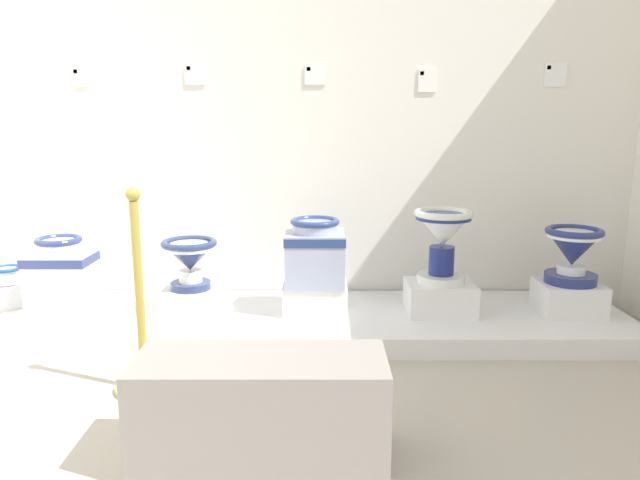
{
  "coord_description": "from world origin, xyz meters",
  "views": [
    {
      "loc": [
        2.12,
        -1.2,
        1.24
      ],
      "look_at": [
        2.11,
        2.11,
        0.56
      ],
      "focal_mm": 32.43,
      "sensor_mm": 36.0,
      "label": 1
    }
  ],
  "objects_px": {
    "plinth_block_leftmost": "(571,298)",
    "info_placard_fifth": "(559,75)",
    "plinth_block_pale_glazed": "(442,298)",
    "info_placard_first": "(84,77)",
    "plinth_block_slender_white": "(318,297)",
    "info_placard_second": "(198,74)",
    "info_placard_fourth": "(430,80)",
    "antique_toilet_squat_floral": "(192,257)",
    "plinth_block_tall_cobalt": "(68,308)",
    "antique_toilet_leftmost": "(576,250)",
    "museum_bench": "(264,409)",
    "info_placard_third": "(318,75)",
    "plinth_block_squat_floral": "(194,301)",
    "antique_toilet_tall_cobalt": "(64,270)",
    "decorative_vase_corner": "(13,298)",
    "antique_toilet_slender_white": "(318,251)",
    "stanchion_post_near_left": "(145,337)",
    "antique_toilet_pale_glazed": "(445,235)"
  },
  "relations": [
    {
      "from": "plinth_block_tall_cobalt",
      "to": "museum_bench",
      "type": "height_order",
      "value": "museum_bench"
    },
    {
      "from": "plinth_block_pale_glazed",
      "to": "info_placard_fourth",
      "type": "distance_m",
      "value": 1.37
    },
    {
      "from": "stanchion_post_near_left",
      "to": "museum_bench",
      "type": "bearing_deg",
      "value": -42.99
    },
    {
      "from": "antique_toilet_leftmost",
      "to": "decorative_vase_corner",
      "type": "bearing_deg",
      "value": 177.65
    },
    {
      "from": "plinth_block_slender_white",
      "to": "antique_toilet_leftmost",
      "type": "relative_size",
      "value": 1.15
    },
    {
      "from": "antique_toilet_slender_white",
      "to": "plinth_block_leftmost",
      "type": "relative_size",
      "value": 1.11
    },
    {
      "from": "antique_toilet_tall_cobalt",
      "to": "info_placard_second",
      "type": "distance_m",
      "value": 1.45
    },
    {
      "from": "plinth_block_slender_white",
      "to": "info_placard_second",
      "type": "distance_m",
      "value": 1.59
    },
    {
      "from": "plinth_block_tall_cobalt",
      "to": "plinth_block_pale_glazed",
      "type": "relative_size",
      "value": 1.0
    },
    {
      "from": "info_placard_third",
      "to": "museum_bench",
      "type": "xyz_separation_m",
      "value": [
        -0.18,
        -1.81,
        -1.33
      ]
    },
    {
      "from": "decorative_vase_corner",
      "to": "plinth_block_squat_floral",
      "type": "bearing_deg",
      "value": -7.49
    },
    {
      "from": "plinth_block_pale_glazed",
      "to": "info_placard_third",
      "type": "height_order",
      "value": "info_placard_third"
    },
    {
      "from": "antique_toilet_leftmost",
      "to": "info_placard_second",
      "type": "xyz_separation_m",
      "value": [
        -2.26,
        0.48,
        1.03
      ]
    },
    {
      "from": "info_placard_fifth",
      "to": "plinth_block_leftmost",
      "type": "bearing_deg",
      "value": -90.67
    },
    {
      "from": "plinth_block_tall_cobalt",
      "to": "stanchion_post_near_left",
      "type": "height_order",
      "value": "stanchion_post_near_left"
    },
    {
      "from": "plinth_block_tall_cobalt",
      "to": "antique_toilet_leftmost",
      "type": "distance_m",
      "value": 3.02
    },
    {
      "from": "plinth_block_tall_cobalt",
      "to": "plinth_block_leftmost",
      "type": "relative_size",
      "value": 1.11
    },
    {
      "from": "antique_toilet_leftmost",
      "to": "info_placard_first",
      "type": "height_order",
      "value": "info_placard_first"
    },
    {
      "from": "plinth_block_tall_cobalt",
      "to": "decorative_vase_corner",
      "type": "distance_m",
      "value": 0.43
    },
    {
      "from": "antique_toilet_leftmost",
      "to": "plinth_block_squat_floral",
      "type": "bearing_deg",
      "value": -179.66
    },
    {
      "from": "museum_bench",
      "to": "info_placard_fifth",
      "type": "bearing_deg",
      "value": 46.8
    },
    {
      "from": "antique_toilet_squat_floral",
      "to": "info_placard_second",
      "type": "relative_size",
      "value": 2.54
    },
    {
      "from": "info_placard_fourth",
      "to": "plinth_block_leftmost",
      "type": "bearing_deg",
      "value": -30.86
    },
    {
      "from": "info_placard_fourth",
      "to": "info_placard_fifth",
      "type": "relative_size",
      "value": 0.95
    },
    {
      "from": "info_placard_third",
      "to": "info_placard_fifth",
      "type": "relative_size",
      "value": 0.87
    },
    {
      "from": "antique_toilet_slender_white",
      "to": "info_placard_third",
      "type": "height_order",
      "value": "info_placard_third"
    },
    {
      "from": "plinth_block_squat_floral",
      "to": "plinth_block_slender_white",
      "type": "bearing_deg",
      "value": 4.63
    },
    {
      "from": "info_placard_first",
      "to": "info_placard_fifth",
      "type": "bearing_deg",
      "value": 0.0
    },
    {
      "from": "info_placard_second",
      "to": "stanchion_post_near_left",
      "type": "distance_m",
      "value": 1.78
    },
    {
      "from": "antique_toilet_tall_cobalt",
      "to": "info_placard_fourth",
      "type": "relative_size",
      "value": 2.82
    },
    {
      "from": "plinth_block_leftmost",
      "to": "info_placard_fifth",
      "type": "height_order",
      "value": "info_placard_fifth"
    },
    {
      "from": "plinth_block_pale_glazed",
      "to": "info_placard_first",
      "type": "distance_m",
      "value": 2.62
    },
    {
      "from": "antique_toilet_pale_glazed",
      "to": "museum_bench",
      "type": "xyz_separation_m",
      "value": [
        -0.93,
        -1.35,
        -0.39
      ]
    },
    {
      "from": "antique_toilet_pale_glazed",
      "to": "stanchion_post_near_left",
      "type": "bearing_deg",
      "value": -153.05
    },
    {
      "from": "plinth_block_squat_floral",
      "to": "museum_bench",
      "type": "xyz_separation_m",
      "value": [
        0.54,
        -1.32,
        0.01
      ]
    },
    {
      "from": "antique_toilet_pale_glazed",
      "to": "decorative_vase_corner",
      "type": "bearing_deg",
      "value": 177.33
    },
    {
      "from": "antique_toilet_slender_white",
      "to": "stanchion_post_near_left",
      "type": "bearing_deg",
      "value": -134.34
    },
    {
      "from": "plinth_block_tall_cobalt",
      "to": "info_placard_second",
      "type": "distance_m",
      "value": 1.64
    },
    {
      "from": "antique_toilet_slender_white",
      "to": "decorative_vase_corner",
      "type": "xyz_separation_m",
      "value": [
        -1.89,
        0.09,
        -0.32
      ]
    },
    {
      "from": "info_placard_second",
      "to": "decorative_vase_corner",
      "type": "height_order",
      "value": "info_placard_second"
    },
    {
      "from": "plinth_block_squat_floral",
      "to": "stanchion_post_near_left",
      "type": "height_order",
      "value": "stanchion_post_near_left"
    },
    {
      "from": "plinth_block_tall_cobalt",
      "to": "antique_toilet_tall_cobalt",
      "type": "xyz_separation_m",
      "value": [
        0.0,
        0.0,
        0.23
      ]
    },
    {
      "from": "info_placard_fifth",
      "to": "stanchion_post_near_left",
      "type": "height_order",
      "value": "info_placard_fifth"
    },
    {
      "from": "plinth_block_tall_cobalt",
      "to": "info_placard_third",
      "type": "distance_m",
      "value": 2.09
    },
    {
      "from": "plinth_block_pale_glazed",
      "to": "plinth_block_leftmost",
      "type": "bearing_deg",
      "value": -1.24
    },
    {
      "from": "plinth_block_squat_floral",
      "to": "info_placard_fourth",
      "type": "distance_m",
      "value": 2.0
    },
    {
      "from": "info_placard_first",
      "to": "info_placard_second",
      "type": "distance_m",
      "value": 0.72
    },
    {
      "from": "antique_toilet_tall_cobalt",
      "to": "decorative_vase_corner",
      "type": "relative_size",
      "value": 1.1
    },
    {
      "from": "plinth_block_leftmost",
      "to": "museum_bench",
      "type": "bearing_deg",
      "value": -141.83
    },
    {
      "from": "info_placard_second",
      "to": "museum_bench",
      "type": "relative_size",
      "value": 0.14
    }
  ]
}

